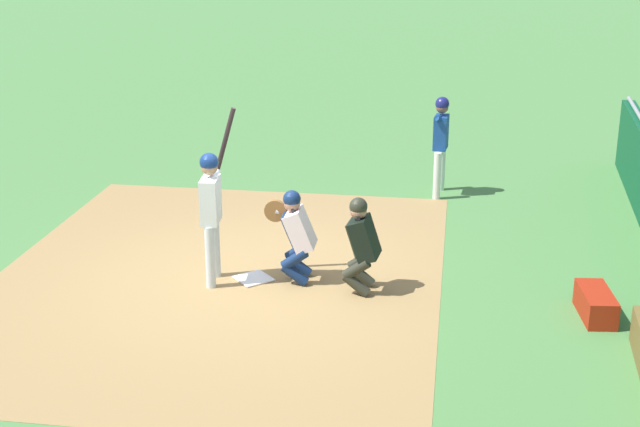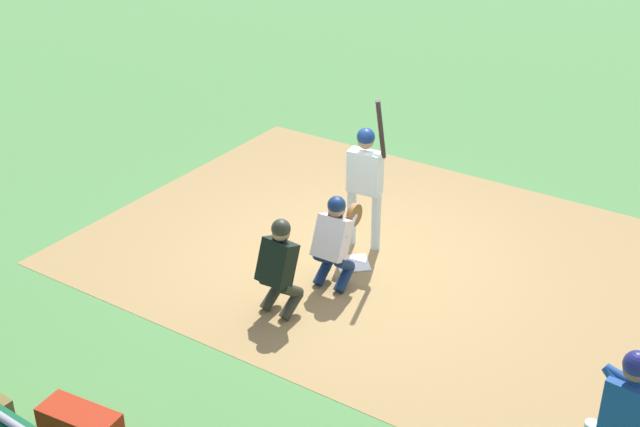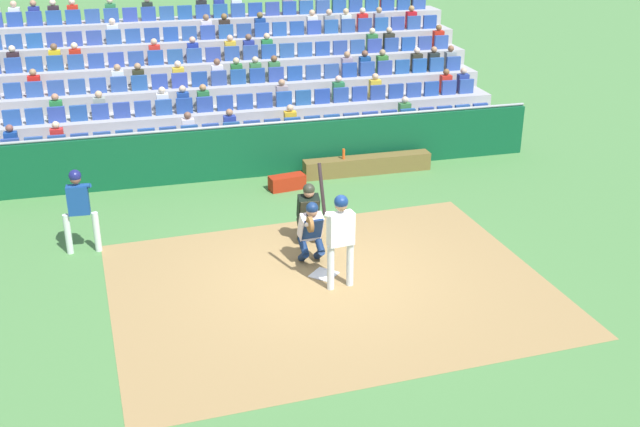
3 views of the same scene
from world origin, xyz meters
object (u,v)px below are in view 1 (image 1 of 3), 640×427
home_plate_umpire (361,240)px  batter_at_plate (211,202)px  on_deck_batter (441,136)px  catcher_crouching (295,230)px  equipment_duffel_bag (596,304)px  home_plate_marker (254,278)px

home_plate_umpire → batter_at_plate: bearing=92.1°
on_deck_batter → catcher_crouching: bearing=159.2°
batter_at_plate → catcher_crouching: size_ratio=1.81×
home_plate_umpire → equipment_duffel_bag: home_plate_umpire is taller
batter_at_plate → home_plate_umpire: bearing=-87.9°
home_plate_umpire → catcher_crouching: bearing=78.7°
home_plate_marker → catcher_crouching: (0.10, -0.57, 0.70)m
home_plate_umpire → on_deck_batter: size_ratio=0.75×
home_plate_marker → catcher_crouching: bearing=-80.1°
catcher_crouching → home_plate_umpire: (-0.18, -0.92, -0.01)m
catcher_crouching → equipment_duffel_bag: 3.96m
catcher_crouching → on_deck_batter: on_deck_batter is taller
catcher_crouching → equipment_duffel_bag: catcher_crouching is taller
home_plate_umpire → equipment_duffel_bag: bearing=-94.2°
home_plate_marker → equipment_duffel_bag: equipment_duffel_bag is taller
home_plate_marker → equipment_duffel_bag: 4.48m
batter_at_plate → on_deck_batter: 5.24m
equipment_duffel_bag → home_plate_marker: bearing=77.2°
home_plate_marker → on_deck_batter: bearing=-26.7°
home_plate_umpire → equipment_duffel_bag: (-0.22, -2.98, -0.54)m
home_plate_marker → home_plate_umpire: size_ratio=0.34×
home_plate_umpire → equipment_duffel_bag: 3.04m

